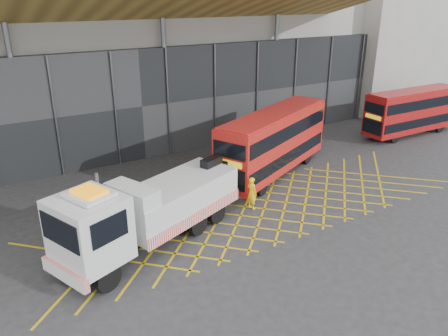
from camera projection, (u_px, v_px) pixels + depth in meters
ground_plane at (190, 230)px, 22.90m from camera, size 120.00×120.00×0.00m
road_markings at (264, 209)px, 25.19m from camera, size 26.36×7.16×0.01m
construction_building at (105, 28)px, 35.11m from camera, size 55.00×23.97×18.00m
east_building at (385, 9)px, 47.17m from camera, size 15.00×12.00×20.00m
recovery_truck at (148, 210)px, 20.85m from camera, size 11.76×6.42×4.20m
bus_towed at (274, 140)px, 29.20m from camera, size 10.77×6.67×4.37m
bus_second at (413, 110)px, 37.68m from camera, size 9.73×2.44×3.94m
worker at (252, 193)px, 24.94m from camera, size 0.58×0.77×1.92m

